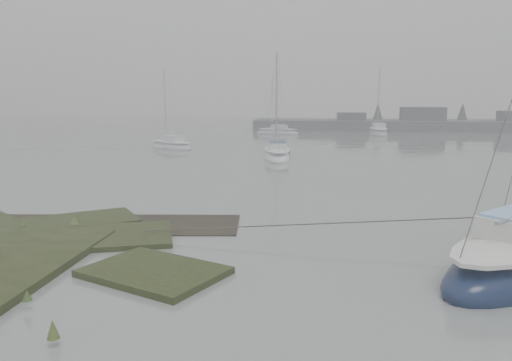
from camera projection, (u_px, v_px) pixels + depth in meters
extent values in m
plane|color=slate|center=(259.00, 152.00, 43.21)|extent=(160.00, 160.00, 0.00)
cube|color=#4C4F51|center=(463.00, 126.00, 71.51)|extent=(60.00, 8.00, 1.60)
cube|color=#424247|center=(351.00, 120.00, 72.22)|extent=(4.00, 3.00, 2.20)
cube|color=#424247|center=(422.00, 118.00, 71.02)|extent=(6.00, 3.00, 3.00)
cube|color=#424247|center=(511.00, 120.00, 69.70)|extent=(3.00, 3.00, 2.50)
cone|color=#384238|center=(378.00, 114.00, 73.59)|extent=(2.00, 2.00, 3.50)
cone|color=#384238|center=(462.00, 115.00, 72.23)|extent=(2.00, 2.00, 3.50)
ellipsoid|color=white|center=(277.00, 157.00, 38.38)|extent=(2.86, 6.39, 1.50)
ellipsoid|color=silver|center=(277.00, 150.00, 38.28)|extent=(2.35, 5.55, 0.42)
cube|color=silver|center=(277.00, 145.00, 37.95)|extent=(1.60, 2.28, 0.44)
cube|color=navy|center=(277.00, 142.00, 37.91)|extent=(1.49, 2.09, 0.07)
cylinder|color=#939399|center=(276.00, 99.00, 38.43)|extent=(0.10, 0.10, 7.05)
cylinder|color=#939399|center=(277.00, 142.00, 37.74)|extent=(0.42, 2.46, 0.08)
ellipsoid|color=silver|center=(171.00, 148.00, 45.85)|extent=(5.48, 4.79, 1.34)
ellipsoid|color=white|center=(171.00, 142.00, 45.76)|extent=(4.70, 4.08, 0.38)
cube|color=white|center=(172.00, 138.00, 45.54)|extent=(2.22, 2.09, 0.39)
cube|color=#ABAEB7|center=(172.00, 136.00, 45.51)|extent=(2.05, 1.93, 0.06)
cylinder|color=#939399|center=(165.00, 104.00, 45.68)|extent=(0.09, 0.09, 6.30)
cylinder|color=#939399|center=(173.00, 136.00, 45.40)|extent=(1.79, 1.40, 0.07)
ellipsoid|color=#9FA4A8|center=(378.00, 134.00, 63.46)|extent=(2.25, 6.63, 1.60)
ellipsoid|color=white|center=(378.00, 129.00, 63.35)|extent=(1.81, 5.78, 0.45)
cube|color=white|center=(379.00, 126.00, 63.01)|extent=(1.44, 2.28, 0.47)
cube|color=#B3BABF|center=(379.00, 123.00, 62.96)|extent=(1.35, 2.09, 0.08)
cylinder|color=#939399|center=(379.00, 96.00, 63.51)|extent=(0.10, 0.10, 7.55)
cylinder|color=#939399|center=(379.00, 123.00, 62.78)|extent=(0.12, 2.64, 0.08)
ellipsoid|color=silver|center=(277.00, 133.00, 63.84)|extent=(5.87, 3.20, 1.36)
ellipsoid|color=silver|center=(277.00, 129.00, 63.75)|extent=(5.08, 2.66, 0.38)
cube|color=silver|center=(279.00, 127.00, 63.61)|extent=(2.16, 1.65, 0.40)
cube|color=silver|center=(279.00, 125.00, 63.57)|extent=(1.98, 1.53, 0.06)
cylinder|color=#939399|center=(272.00, 102.00, 63.44)|extent=(0.09, 0.09, 6.39)
cylinder|color=#939399|center=(280.00, 125.00, 63.52)|extent=(2.18, 0.64, 0.07)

